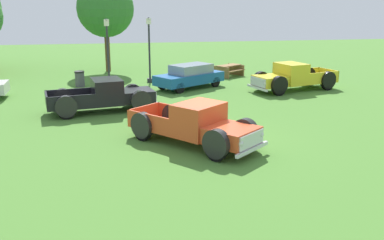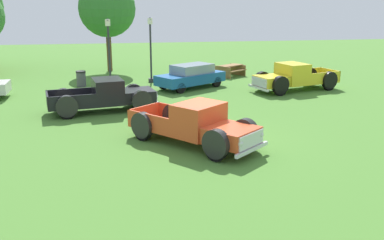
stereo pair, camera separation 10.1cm
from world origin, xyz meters
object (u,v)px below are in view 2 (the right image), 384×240
at_px(pickup_truck_foreground, 200,126).
at_px(sedan_distant_a, 191,76).
at_px(oak_tree_west, 107,9).
at_px(pickup_truck_behind_right, 291,78).
at_px(picnic_table, 230,69).
at_px(pickup_truck_behind_left, 109,96).
at_px(lamp_post_near, 151,49).
at_px(trash_can, 81,79).
at_px(lamp_post_far, 109,53).

distance_m(pickup_truck_foreground, sedan_distant_a, 10.77).
bearing_deg(oak_tree_west, pickup_truck_foreground, -79.38).
bearing_deg(oak_tree_west, pickup_truck_behind_right, -41.53).
bearing_deg(pickup_truck_behind_right, oak_tree_west, 138.47).
relative_size(pickup_truck_behind_right, picnic_table, 2.37).
xyz_separation_m(pickup_truck_behind_left, lamp_post_near, (2.53, 7.24, 1.41)).
relative_size(pickup_truck_behind_right, lamp_post_near, 1.35).
height_order(sedan_distant_a, lamp_post_near, lamp_post_near).
xyz_separation_m(picnic_table, trash_can, (-9.89, -2.08, -0.01)).
bearing_deg(lamp_post_far, sedan_distant_a, 0.08).
bearing_deg(lamp_post_near, trash_can, -170.63).
xyz_separation_m(pickup_truck_foreground, oak_tree_west, (-3.40, 18.15, 3.76)).
bearing_deg(pickup_truck_behind_left, sedan_distant_a, 45.94).
bearing_deg(pickup_truck_foreground, picnic_table, 71.42).
xyz_separation_m(sedan_distant_a, lamp_post_near, (-2.18, 2.37, 1.40)).
distance_m(pickup_truck_foreground, lamp_post_far, 11.24).
bearing_deg(lamp_post_far, picnic_table, 24.76).
relative_size(sedan_distant_a, lamp_post_far, 1.09).
height_order(lamp_post_near, lamp_post_far, lamp_post_far).
height_order(pickup_truck_foreground, lamp_post_near, lamp_post_near).
distance_m(pickup_truck_behind_left, trash_can, 6.77).
relative_size(sedan_distant_a, picnic_table, 1.94).
bearing_deg(lamp_post_far, lamp_post_near, 43.05).
xyz_separation_m(pickup_truck_foreground, lamp_post_near, (-0.72, 13.04, 1.40)).
relative_size(pickup_truck_foreground, trash_can, 5.31).
xyz_separation_m(trash_can, oak_tree_west, (1.65, 5.83, 4.03)).
distance_m(pickup_truck_foreground, trash_can, 13.32).
xyz_separation_m(pickup_truck_behind_right, trash_can, (-12.08, 3.41, -0.28)).
bearing_deg(sedan_distant_a, oak_tree_west, 123.03).
height_order(lamp_post_far, trash_can, lamp_post_far).
relative_size(pickup_truck_foreground, pickup_truck_behind_right, 0.91).
bearing_deg(picnic_table, trash_can, -168.13).
height_order(pickup_truck_behind_left, trash_can, pickup_truck_behind_left).
height_order(pickup_truck_behind_right, picnic_table, pickup_truck_behind_right).
height_order(pickup_truck_foreground, picnic_table, pickup_truck_foreground).
bearing_deg(lamp_post_far, pickup_truck_behind_right, -9.66).
distance_m(pickup_truck_foreground, pickup_truck_behind_left, 6.65).
xyz_separation_m(lamp_post_far, trash_can, (-1.79, 1.66, -1.68)).
xyz_separation_m(pickup_truck_foreground, trash_can, (-5.05, 12.32, -0.26)).
bearing_deg(pickup_truck_behind_left, picnic_table, 46.74).
bearing_deg(trash_can, pickup_truck_foreground, -67.71).
relative_size(sedan_distant_a, trash_can, 4.74).
relative_size(pickup_truck_behind_left, lamp_post_near, 1.29).
bearing_deg(oak_tree_west, pickup_truck_behind_left, -89.30).
relative_size(pickup_truck_behind_right, sedan_distant_a, 1.22).
relative_size(pickup_truck_behind_right, oak_tree_west, 0.84).
bearing_deg(lamp_post_near, pickup_truck_behind_right, -28.02).
relative_size(lamp_post_far, picnic_table, 1.78).
relative_size(picnic_table, trash_can, 2.45).
bearing_deg(pickup_truck_behind_left, lamp_post_near, 70.72).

